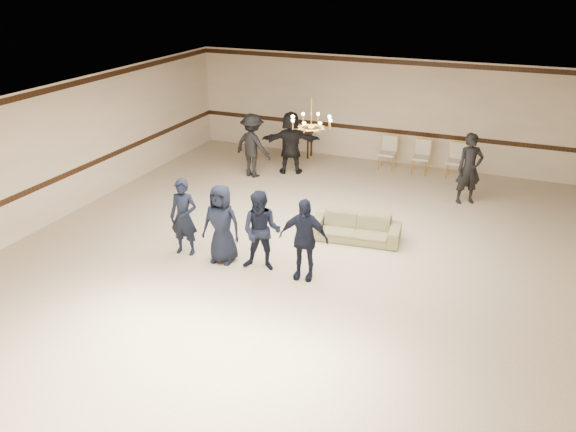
% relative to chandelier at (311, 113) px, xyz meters
% --- Properties ---
extents(room, '(12.01, 14.01, 3.21)m').
position_rel_chandelier_xyz_m(room, '(0.00, -1.00, -1.28)').
color(room, beige).
rests_on(room, ground).
extents(chair_rail, '(12.00, 0.02, 0.14)m').
position_rel_chandelier_xyz_m(chair_rail, '(0.00, 5.99, -1.88)').
color(chair_rail, black).
rests_on(chair_rail, wall_back).
extents(crown_molding, '(12.00, 0.02, 0.14)m').
position_rel_chandelier_xyz_m(crown_molding, '(0.00, 5.99, 0.21)').
color(crown_molding, black).
rests_on(crown_molding, wall_back).
extents(chandelier, '(0.94, 0.94, 0.89)m').
position_rel_chandelier_xyz_m(chandelier, '(0.00, 0.00, 0.00)').
color(chandelier, gold).
rests_on(chandelier, ceiling).
extents(boy_a, '(0.66, 0.47, 1.68)m').
position_rel_chandelier_xyz_m(boy_a, '(-2.18, -1.75, -2.04)').
color(boy_a, black).
rests_on(boy_a, floor).
extents(boy_b, '(0.85, 0.59, 1.68)m').
position_rel_chandelier_xyz_m(boy_b, '(-1.28, -1.75, -2.04)').
color(boy_b, black).
rests_on(boy_b, floor).
extents(boy_c, '(0.92, 0.77, 1.68)m').
position_rel_chandelier_xyz_m(boy_c, '(-0.38, -1.75, -2.04)').
color(boy_c, black).
rests_on(boy_c, floor).
extents(boy_d, '(1.02, 0.52, 1.68)m').
position_rel_chandelier_xyz_m(boy_d, '(0.52, -1.75, -2.04)').
color(boy_d, black).
rests_on(boy_d, floor).
extents(settee, '(2.07, 0.99, 0.58)m').
position_rel_chandelier_xyz_m(settee, '(0.99, 0.28, -2.58)').
color(settee, olive).
rests_on(settee, floor).
extents(adult_left, '(1.33, 0.96, 1.85)m').
position_rel_chandelier_xyz_m(adult_left, '(-2.96, 3.19, -1.95)').
color(adult_left, black).
rests_on(adult_left, floor).
extents(adult_mid, '(1.80, 1.12, 1.85)m').
position_rel_chandelier_xyz_m(adult_mid, '(-2.06, 3.89, -1.95)').
color(adult_mid, black).
rests_on(adult_mid, floor).
extents(adult_right, '(0.81, 0.73, 1.85)m').
position_rel_chandelier_xyz_m(adult_right, '(3.04, 3.49, -1.95)').
color(adult_right, black).
rests_on(adult_right, floor).
extents(banquet_chair_left, '(0.50, 0.50, 1.01)m').
position_rel_chandelier_xyz_m(banquet_chair_left, '(0.52, 5.29, -2.37)').
color(banquet_chair_left, beige).
rests_on(banquet_chair_left, floor).
extents(banquet_chair_mid, '(0.51, 0.51, 1.01)m').
position_rel_chandelier_xyz_m(banquet_chair_mid, '(1.52, 5.29, -2.37)').
color(banquet_chair_mid, beige).
rests_on(banquet_chair_mid, floor).
extents(banquet_chair_right, '(0.49, 0.49, 1.01)m').
position_rel_chandelier_xyz_m(banquet_chair_right, '(2.52, 5.29, -2.37)').
color(banquet_chair_right, beige).
rests_on(banquet_chair_right, floor).
extents(console_table, '(0.98, 0.48, 0.80)m').
position_rel_chandelier_xyz_m(console_table, '(-2.48, 5.49, -2.47)').
color(console_table, black).
rests_on(console_table, floor).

